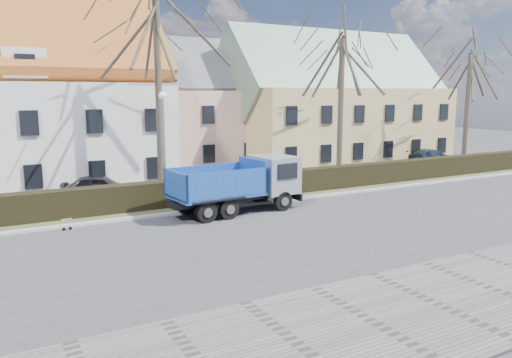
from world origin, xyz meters
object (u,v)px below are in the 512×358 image
dump_truck (232,185)px  streetlight (164,148)px  parked_car_b (430,157)px  cart_frame (62,224)px  parked_car_a (100,187)px

dump_truck → streetlight: (-2.14, 3.37, 1.56)m
streetlight → parked_car_b: streetlight is taller
streetlight → cart_frame: size_ratio=9.48×
dump_truck → cart_frame: (-7.54, 0.45, -1.04)m
cart_frame → parked_car_b: (28.58, 6.75, 0.35)m
streetlight → cart_frame: (-5.40, -2.92, -2.61)m
cart_frame → parked_car_b: 29.37m
cart_frame → parked_car_a: size_ratio=0.15×
parked_car_b → cart_frame: bearing=93.1°
cart_frame → parked_car_a: bearing=64.2°
dump_truck → parked_car_b: 22.25m
streetlight → parked_car_b: 23.61m
dump_truck → streetlight: 4.29m
parked_car_b → dump_truck: bearing=98.7°
streetlight → dump_truck: bearing=-57.5°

